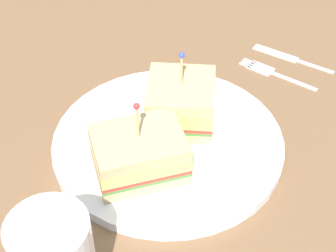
% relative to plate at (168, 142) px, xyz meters
% --- Properties ---
extents(ground_plane, '(1.07, 1.07, 0.02)m').
position_rel_plate_xyz_m(ground_plane, '(0.00, 0.00, -0.02)').
color(ground_plane, brown).
extents(plate, '(0.28, 0.28, 0.01)m').
position_rel_plate_xyz_m(plate, '(0.00, 0.00, 0.00)').
color(plate, white).
rests_on(plate, ground_plane).
extents(sandwich_half_front, '(0.11, 0.11, 0.10)m').
position_rel_plate_xyz_m(sandwich_half_front, '(0.00, -0.04, 0.04)').
color(sandwich_half_front, tan).
rests_on(sandwich_half_front, plate).
extents(sandwich_half_back, '(0.12, 0.12, 0.10)m').
position_rel_plate_xyz_m(sandwich_half_back, '(0.01, 0.06, 0.03)').
color(sandwich_half_back, tan).
rests_on(sandwich_half_back, plate).
extents(fork, '(0.12, 0.03, 0.00)m').
position_rel_plate_xyz_m(fork, '(-0.07, -0.20, -0.00)').
color(fork, silver).
rests_on(fork, ground_plane).
extents(knife, '(0.13, 0.03, 0.00)m').
position_rel_plate_xyz_m(knife, '(-0.08, -0.25, -0.00)').
color(knife, silver).
rests_on(knife, ground_plane).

